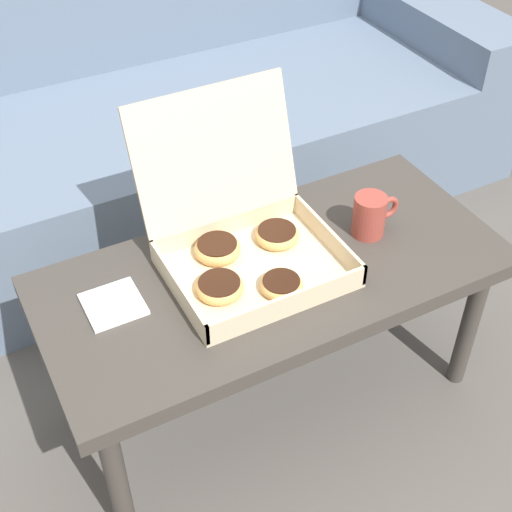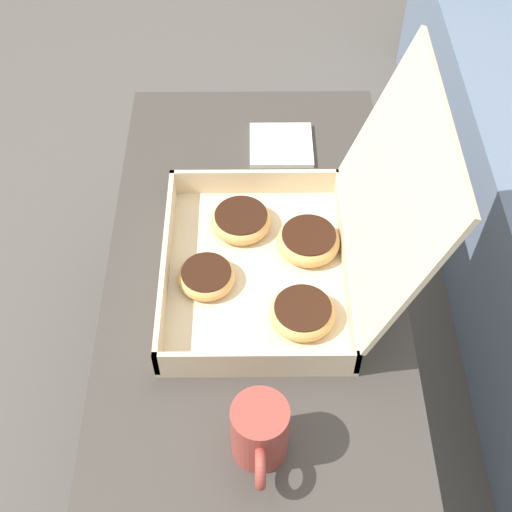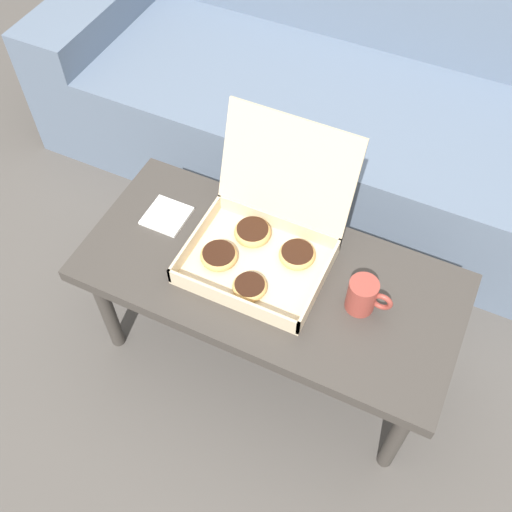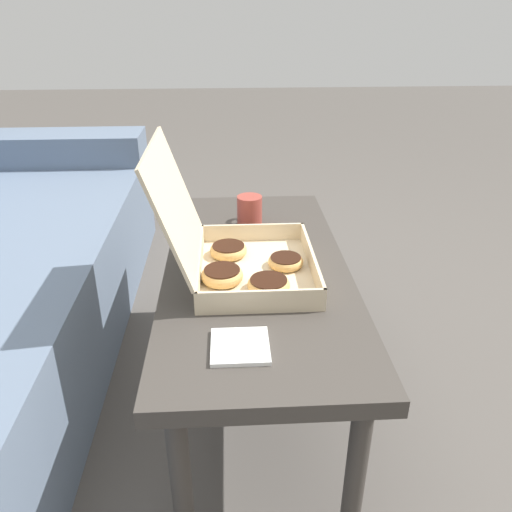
# 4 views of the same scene
# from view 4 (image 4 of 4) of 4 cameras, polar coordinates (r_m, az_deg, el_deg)

# --- Properties ---
(ground_plane) EXTENTS (12.00, 12.00, 0.00)m
(ground_plane) POSITION_cam_4_polar(r_m,az_deg,el_deg) (1.58, -3.99, -15.46)
(ground_plane) COLOR #514C47
(coffee_table) EXTENTS (1.04, 0.48, 0.44)m
(coffee_table) POSITION_cam_4_polar(r_m,az_deg,el_deg) (1.35, 0.04, -2.94)
(coffee_table) COLOR #3D3833
(coffee_table) RESTS_ON ground_plane
(pastry_box) EXTENTS (0.37, 0.39, 0.34)m
(pastry_box) POSITION_cam_4_polar(r_m,az_deg,el_deg) (1.25, -2.42, 0.24)
(pastry_box) COLOR beige
(pastry_box) RESTS_ON coffee_table
(coffee_mug) EXTENTS (0.12, 0.08, 0.10)m
(coffee_mug) POSITION_cam_4_polar(r_m,az_deg,el_deg) (1.53, -0.74, 5.11)
(coffee_mug) COLOR #993D33
(coffee_mug) RESTS_ON coffee_table
(napkin_stack) EXTENTS (0.12, 0.12, 0.01)m
(napkin_stack) POSITION_cam_4_polar(r_m,az_deg,el_deg) (1.02, -1.83, -10.27)
(napkin_stack) COLOR white
(napkin_stack) RESTS_ON coffee_table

